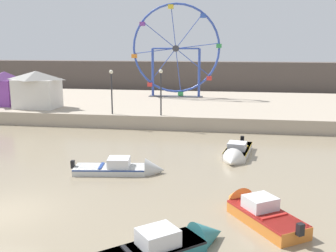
{
  "coord_description": "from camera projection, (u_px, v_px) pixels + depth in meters",
  "views": [
    {
      "loc": [
        9.24,
        -14.12,
        6.96
      ],
      "look_at": [
        5.37,
        10.5,
        1.75
      ],
      "focal_mm": 41.77,
      "sensor_mm": 36.0,
      "label": 1
    }
  ],
  "objects": [
    {
      "name": "motorboat_orange_hull",
      "position": [
        255.0,
        210.0,
        15.97
      ],
      "size": [
        3.57,
        4.4,
        1.44
      ],
      "rotation": [
        0.0,
        0.0,
        2.16
      ],
      "color": "orange",
      "rests_on": "ground_plane"
    },
    {
      "name": "quay_promenade",
      "position": [
        141.0,
        106.0,
        41.67
      ],
      "size": [
        110.0,
        18.37,
        1.15
      ],
      "primitive_type": "cube",
      "color": "tan",
      "rests_on": "ground_plane"
    },
    {
      "name": "motorboat_pale_grey",
      "position": [
        128.0,
        169.0,
        21.53
      ],
      "size": [
        5.23,
        2.0,
        1.33
      ],
      "rotation": [
        0.0,
        0.0,
        0.14
      ],
      "color": "silver",
      "rests_on": "ground_plane"
    },
    {
      "name": "promenade_lamp_far",
      "position": [
        112.0,
        85.0,
        32.86
      ],
      "size": [
        0.32,
        0.32,
        3.73
      ],
      "color": "#2D2D33",
      "rests_on": "quay_promenade"
    },
    {
      "name": "carnival_booth_white_ticket",
      "position": [
        37.0,
        89.0,
        36.21
      ],
      "size": [
        4.32,
        3.04,
        3.44
      ],
      "rotation": [
        0.0,
        0.0,
        -0.03
      ],
      "color": "silver",
      "rests_on": "quay_promenade"
    },
    {
      "name": "motorboat_teal_painted",
      "position": [
        169.0,
        245.0,
        13.26
      ],
      "size": [
        4.88,
        4.4,
        1.39
      ],
      "rotation": [
        0.0,
        0.0,
        0.7
      ],
      "color": "teal",
      "rests_on": "ground_plane"
    },
    {
      "name": "promenade_lamp_near",
      "position": [
        161.0,
        85.0,
        32.18
      ],
      "size": [
        0.32,
        0.32,
        3.82
      ],
      "color": "#2D2D33",
      "rests_on": "quay_promenade"
    },
    {
      "name": "motorboat_white_red_stripe",
      "position": [
        236.0,
        153.0,
        24.36
      ],
      "size": [
        2.11,
        4.96,
        1.35
      ],
      "rotation": [
        0.0,
        0.0,
        4.55
      ],
      "color": "silver",
      "rests_on": "ground_plane"
    },
    {
      "name": "carnival_booth_purple_stall",
      "position": [
        6.0,
        87.0,
        38.12
      ],
      "size": [
        3.41,
        3.58,
        3.26
      ],
      "rotation": [
        0.0,
        0.0,
        -0.09
      ],
      "color": "purple",
      "rests_on": "quay_promenade"
    },
    {
      "name": "distant_town_skyline",
      "position": [
        170.0,
        75.0,
        61.29
      ],
      "size": [
        140.0,
        3.0,
        4.4
      ],
      "primitive_type": "cube",
      "color": "#564C47",
      "rests_on": "ground_plane"
    },
    {
      "name": "ground_plane",
      "position": [
        4.0,
        213.0,
        16.48
      ],
      "size": [
        240.0,
        240.0,
        0.0
      ],
      "primitive_type": "plane",
      "color": "gray"
    },
    {
      "name": "ferris_wheel_blue_frame",
      "position": [
        176.0,
        50.0,
        43.31
      ],
      "size": [
        10.05,
        1.2,
        10.28
      ],
      "color": "#334CA8",
      "rests_on": "quay_promenade"
    }
  ]
}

